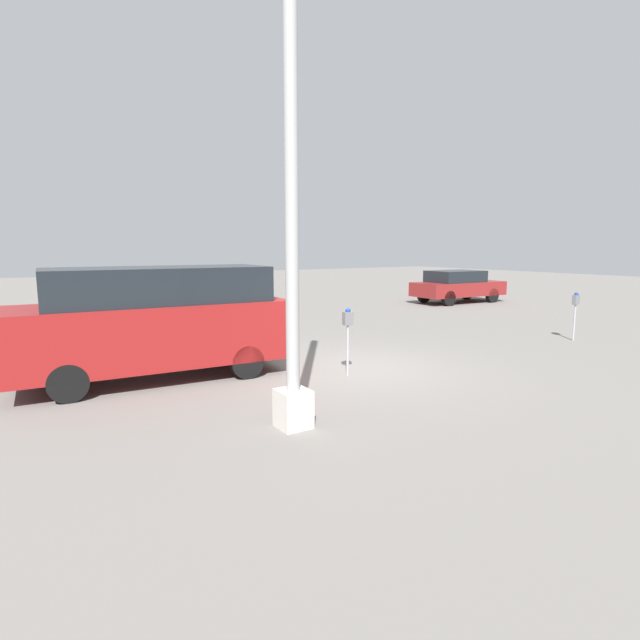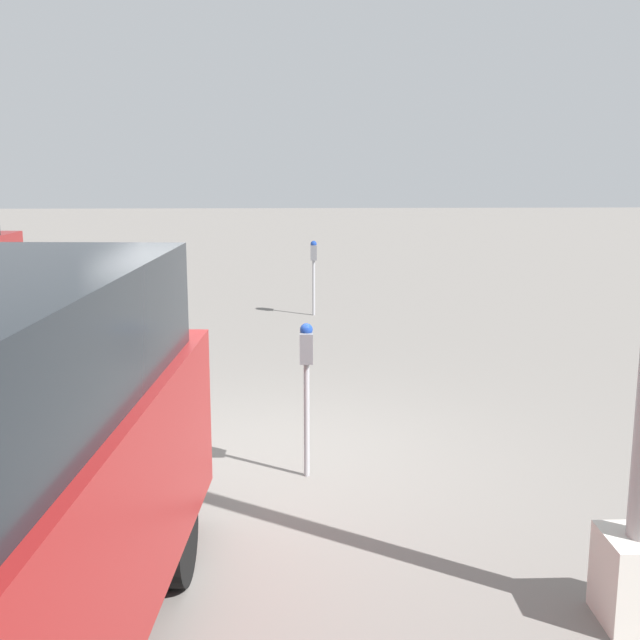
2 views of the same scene
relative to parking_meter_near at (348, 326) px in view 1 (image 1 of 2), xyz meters
name	(u,v)px [view 1 (image 1 of 2)]	position (x,y,z in m)	size (l,w,h in m)	color
ground_plane	(351,369)	(-0.37, -0.41, -1.01)	(80.00, 80.00, 0.00)	slate
parking_meter_near	(348,326)	(0.00, 0.00, 0.00)	(0.20, 0.12, 1.36)	#9E9EA3
parking_meter_far	(576,305)	(-7.43, 0.26, -0.02)	(0.20, 0.12, 1.33)	#9E9EA3
lamp_post	(292,245)	(2.33, 1.93, 1.58)	(0.44, 0.44, 6.82)	beige
parked_van	(156,320)	(3.25, -1.78, 0.16)	(5.14, 2.09, 2.17)	maroon
car_distant	(458,286)	(-11.93, -8.01, -0.22)	(4.47, 1.98, 1.47)	maroon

